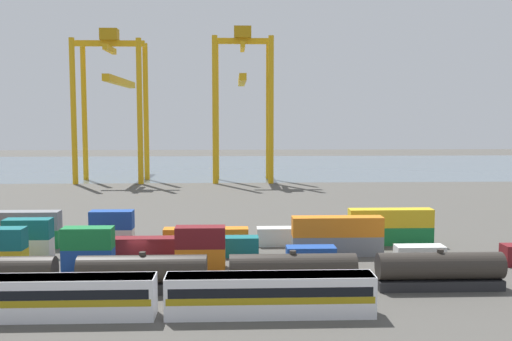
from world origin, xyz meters
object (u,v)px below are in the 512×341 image
(shipping_container_15, at_px, (236,246))
(shipping_container_8, at_px, (420,256))
(shipping_container_26, at_px, (390,235))
(shipping_container_16, at_px, (337,245))
(gantry_crane_west, at_px, (113,90))
(shipping_container_25, at_px, (299,236))
(gantry_crane_central, at_px, (243,90))
(freight_tank_row, at_px, (143,273))
(passenger_train, at_px, (49,296))
(shipping_container_5, at_px, (201,258))

(shipping_container_15, bearing_deg, shipping_container_8, -15.18)
(shipping_container_8, xyz_separation_m, shipping_container_26, (-0.30, 12.36, 0.00))
(shipping_container_16, height_order, gantry_crane_west, gantry_crane_west)
(shipping_container_26, distance_m, gantry_crane_west, 106.99)
(shipping_container_15, height_order, gantry_crane_west, gantry_crane_west)
(shipping_container_25, distance_m, gantry_crane_central, 89.44)
(freight_tank_row, xyz_separation_m, gantry_crane_central, (12.31, 107.58, 24.04))
(passenger_train, distance_m, shipping_container_5, 21.46)
(shipping_container_25, relative_size, gantry_crane_central, 0.28)
(gantry_crane_central, bearing_deg, shipping_container_25, -85.55)
(gantry_crane_central, bearing_deg, passenger_train, -99.69)
(freight_tank_row, height_order, shipping_container_26, freight_tank_row)
(freight_tank_row, bearing_deg, shipping_container_5, 59.95)
(passenger_train, xyz_separation_m, shipping_container_26, (39.69, 29.49, -0.84))
(shipping_container_15, bearing_deg, gantry_crane_central, 88.47)
(shipping_container_8, xyz_separation_m, gantry_crane_central, (-20.31, 98.03, 24.79))
(passenger_train, bearing_deg, gantry_crane_central, 80.31)
(passenger_train, distance_m, shipping_container_26, 49.45)
(shipping_container_16, xyz_separation_m, shipping_container_25, (-4.46, 6.18, 0.00))
(shipping_container_5, height_order, shipping_container_26, same)
(gantry_crane_west, height_order, gantry_crane_central, gantry_crane_central)
(freight_tank_row, height_order, shipping_container_15, freight_tank_row)
(shipping_container_15, bearing_deg, freight_tank_row, -122.07)
(passenger_train, xyz_separation_m, gantry_crane_west, (-17.40, 116.55, 23.84))
(passenger_train, height_order, shipping_container_26, passenger_train)
(shipping_container_26, bearing_deg, shipping_container_25, 180.00)
(freight_tank_row, bearing_deg, passenger_train, -134.14)
(shipping_container_8, xyz_separation_m, gantry_crane_west, (-57.38, 99.41, 24.69))
(shipping_container_25, bearing_deg, gantry_crane_west, 116.68)
(shipping_container_26, relative_size, gantry_crane_west, 0.28)
(gantry_crane_west, bearing_deg, shipping_container_26, -56.75)
(shipping_container_26, height_order, gantry_crane_west, gantry_crane_west)
(passenger_train, height_order, gantry_crane_central, gantry_crane_central)
(gantry_crane_west, bearing_deg, freight_tank_row, -77.19)
(shipping_container_26, xyz_separation_m, gantry_crane_central, (-20.01, 85.68, 24.79))
(shipping_container_15, xyz_separation_m, shipping_container_25, (9.12, 6.18, 0.00))
(shipping_container_8, bearing_deg, gantry_crane_central, 101.71)
(shipping_container_8, relative_size, shipping_container_26, 0.50)
(shipping_container_15, bearing_deg, gantry_crane_west, 110.37)
(shipping_container_15, height_order, shipping_container_25, same)
(shipping_container_5, distance_m, gantry_crane_west, 106.82)
(shipping_container_15, relative_size, gantry_crane_central, 0.14)
(shipping_container_8, relative_size, gantry_crane_central, 0.14)
(shipping_container_16, relative_size, gantry_crane_central, 0.28)
(shipping_container_5, height_order, gantry_crane_central, gantry_crane_central)
(shipping_container_26, bearing_deg, freight_tank_row, -145.88)
(freight_tank_row, xyz_separation_m, shipping_container_16, (23.43, 15.72, -0.76))
(freight_tank_row, height_order, shipping_container_5, freight_tank_row)
(gantry_crane_west, bearing_deg, shipping_container_5, -73.06)
(shipping_container_8, xyz_separation_m, shipping_container_25, (-13.65, 12.36, 0.00))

